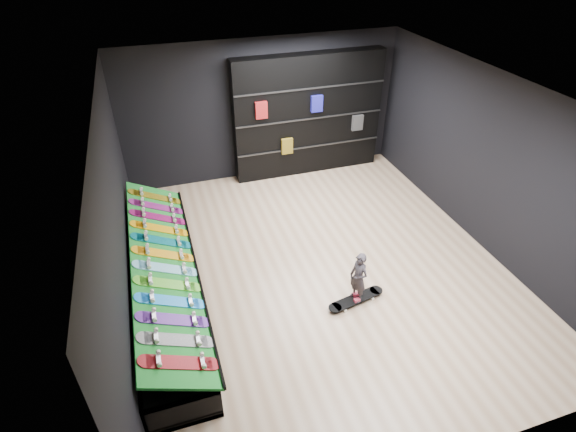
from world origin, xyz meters
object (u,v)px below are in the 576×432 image
object	(u,v)px
floor_skateboard	(356,300)
display_rack	(166,286)
back_shelving	(308,116)
child	(358,286)

from	to	relation	value
floor_skateboard	display_rack	bearing A→B (deg)	149.23
back_shelving	display_rack	bearing A→B (deg)	-136.67
display_rack	child	size ratio (longest dim) A/B	8.77
display_rack	back_shelving	size ratio (longest dim) A/B	1.36
floor_skateboard	child	distance (m)	0.30
back_shelving	child	distance (m)	4.49
floor_skateboard	back_shelving	bearing A→B (deg)	69.22
back_shelving	floor_skateboard	distance (m)	4.57
display_rack	back_shelving	xyz separation A→B (m)	(3.52, 3.32, 1.08)
back_shelving	floor_skateboard	size ratio (longest dim) A/B	3.38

